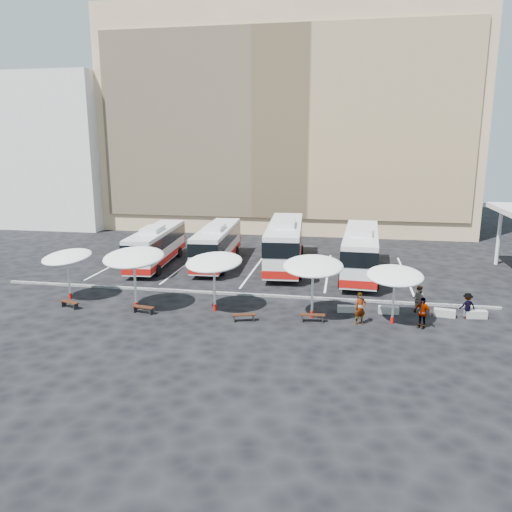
% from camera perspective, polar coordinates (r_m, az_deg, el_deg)
% --- Properties ---
extents(ground, '(120.00, 120.00, 0.00)m').
position_cam_1_polar(ground, '(33.67, -2.59, -4.71)').
color(ground, black).
rests_on(ground, ground).
extents(sandstone_building, '(42.00, 18.25, 29.60)m').
position_cam_1_polar(sandstone_building, '(63.61, 3.88, 15.06)').
color(sandstone_building, tan).
rests_on(sandstone_building, ground).
extents(apartment_block, '(14.00, 14.00, 18.00)m').
position_cam_1_polar(apartment_block, '(68.96, -20.85, 11.08)').
color(apartment_block, silver).
rests_on(apartment_block, ground).
extents(curb_divider, '(34.00, 0.25, 0.15)m').
position_cam_1_polar(curb_divider, '(34.12, -2.41, -4.34)').
color(curb_divider, black).
rests_on(curb_divider, ground).
extents(bay_lines, '(24.15, 12.00, 0.01)m').
position_cam_1_polar(bay_lines, '(41.21, -0.13, -1.40)').
color(bay_lines, white).
rests_on(bay_lines, ground).
extents(bus_0, '(3.08, 10.86, 3.40)m').
position_cam_1_polar(bus_0, '(42.80, -11.29, 1.27)').
color(bus_0, silver).
rests_on(bus_0, ground).
extents(bus_1, '(3.06, 11.18, 3.51)m').
position_cam_1_polar(bus_1, '(42.38, -4.46, 1.44)').
color(bus_1, silver).
rests_on(bus_1, ground).
extents(bus_2, '(3.64, 12.89, 4.04)m').
position_cam_1_polar(bus_2, '(41.54, 3.31, 1.61)').
color(bus_2, silver).
rests_on(bus_2, ground).
extents(bus_3, '(3.19, 12.12, 3.82)m').
position_cam_1_polar(bus_3, '(39.68, 11.87, 0.65)').
color(bus_3, silver).
rests_on(bus_3, ground).
extents(sunshade_0, '(4.22, 4.24, 3.34)m').
position_cam_1_polar(sunshade_0, '(34.80, -20.79, -0.14)').
color(sunshade_0, silver).
rests_on(sunshade_0, ground).
extents(sunshade_1, '(3.81, 3.86, 3.88)m').
position_cam_1_polar(sunshade_1, '(31.29, -13.80, -0.18)').
color(sunshade_1, silver).
rests_on(sunshade_1, ground).
extents(sunshade_2, '(4.30, 4.33, 3.61)m').
position_cam_1_polar(sunshade_2, '(30.26, -4.83, -0.74)').
color(sunshade_2, silver).
rests_on(sunshade_2, ground).
extents(sunshade_3, '(3.52, 3.57, 3.68)m').
position_cam_1_polar(sunshade_3, '(29.14, 6.54, -1.18)').
color(sunshade_3, silver).
rests_on(sunshade_3, ground).
extents(sunshade_4, '(3.29, 3.33, 3.32)m').
position_cam_1_polar(sunshade_4, '(29.13, 15.59, -2.20)').
color(sunshade_4, silver).
rests_on(sunshade_4, ground).
extents(wood_bench_0, '(1.44, 0.83, 0.43)m').
position_cam_1_polar(wood_bench_0, '(33.48, -20.52, -5.05)').
color(wood_bench_0, black).
rests_on(wood_bench_0, ground).
extents(wood_bench_1, '(1.47, 0.62, 0.44)m').
position_cam_1_polar(wood_bench_1, '(31.19, -12.77, -5.82)').
color(wood_bench_1, black).
rests_on(wood_bench_1, ground).
extents(wood_bench_2, '(1.44, 0.77, 0.43)m').
position_cam_1_polar(wood_bench_2, '(29.14, -1.42, -6.85)').
color(wood_bench_2, black).
rests_on(wood_bench_2, ground).
extents(wood_bench_3, '(1.48, 0.53, 0.44)m').
position_cam_1_polar(wood_bench_3, '(29.24, 6.47, -6.84)').
color(wood_bench_3, black).
rests_on(wood_bench_3, ground).
extents(conc_bench_0, '(1.13, 0.47, 0.41)m').
position_cam_1_polar(conc_bench_0, '(31.17, 10.30, -5.97)').
color(conc_bench_0, gray).
rests_on(conc_bench_0, ground).
extents(conc_bench_1, '(1.22, 0.46, 0.45)m').
position_cam_1_polar(conc_bench_1, '(31.46, 14.91, -5.99)').
color(conc_bench_1, gray).
rests_on(conc_bench_1, ground).
extents(conc_bench_2, '(1.27, 0.61, 0.46)m').
position_cam_1_polar(conc_bench_2, '(31.95, 20.75, -6.11)').
color(conc_bench_2, gray).
rests_on(conc_bench_2, ground).
extents(conc_bench_3, '(1.29, 0.56, 0.47)m').
position_cam_1_polar(conc_bench_3, '(32.40, 23.82, -6.11)').
color(conc_bench_3, gray).
rests_on(conc_bench_3, ground).
extents(passenger_0, '(0.82, 0.72, 1.88)m').
position_cam_1_polar(passenger_0, '(29.09, 11.83, -5.89)').
color(passenger_0, black).
rests_on(passenger_0, ground).
extents(passenger_1, '(1.01, 0.92, 1.69)m').
position_cam_1_polar(passenger_1, '(32.02, 18.08, -4.70)').
color(passenger_1, black).
rests_on(passenger_1, ground).
extents(passenger_2, '(1.11, 0.95, 1.79)m').
position_cam_1_polar(passenger_2, '(29.45, 18.45, -6.16)').
color(passenger_2, black).
rests_on(passenger_2, ground).
extents(passenger_3, '(1.12, 0.82, 1.55)m').
position_cam_1_polar(passenger_3, '(31.97, 22.98, -5.26)').
color(passenger_3, black).
rests_on(passenger_3, ground).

